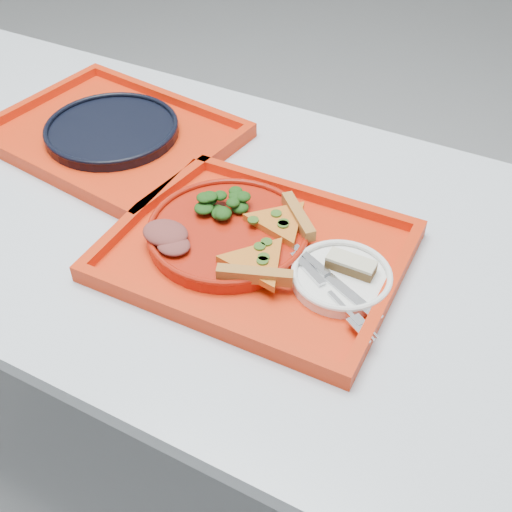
% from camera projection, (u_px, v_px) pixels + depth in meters
% --- Properties ---
extents(ground, '(10.00, 10.00, 0.00)m').
position_uv_depth(ground, '(169.00, 421.00, 1.66)').
color(ground, '#969A9E').
rests_on(ground, ground).
extents(table, '(1.60, 0.80, 0.75)m').
position_uv_depth(table, '(136.00, 220.00, 1.21)').
color(table, silver).
rests_on(table, ground).
extents(tray_main, '(0.46, 0.36, 0.01)m').
position_uv_depth(tray_main, '(256.00, 255.00, 1.02)').
color(tray_main, red).
rests_on(tray_main, table).
extents(tray_far, '(0.49, 0.40, 0.01)m').
position_uv_depth(tray_far, '(113.00, 137.00, 1.27)').
color(tray_far, red).
rests_on(tray_far, table).
extents(dinner_plate, '(0.26, 0.26, 0.02)m').
position_uv_depth(dinner_plate, '(228.00, 233.00, 1.03)').
color(dinner_plate, '#A0190A').
rests_on(dinner_plate, tray_main).
extents(side_plate, '(0.15, 0.15, 0.01)m').
position_uv_depth(side_plate, '(341.00, 279.00, 0.96)').
color(side_plate, white).
rests_on(side_plate, tray_main).
extents(navy_plate, '(0.26, 0.26, 0.02)m').
position_uv_depth(navy_plate, '(112.00, 131.00, 1.26)').
color(navy_plate, black).
rests_on(navy_plate, tray_far).
extents(pizza_slice_a, '(0.15, 0.16, 0.02)m').
position_uv_depth(pizza_slice_a, '(257.00, 261.00, 0.96)').
color(pizza_slice_a, gold).
rests_on(pizza_slice_a, dinner_plate).
extents(pizza_slice_b, '(0.16, 0.16, 0.02)m').
position_uv_depth(pizza_slice_b, '(280.00, 220.00, 1.03)').
color(pizza_slice_b, gold).
rests_on(pizza_slice_b, dinner_plate).
extents(salad_heap, '(0.08, 0.07, 0.04)m').
position_uv_depth(salad_heap, '(221.00, 199.00, 1.05)').
color(salad_heap, black).
rests_on(salad_heap, dinner_plate).
extents(meat_portion, '(0.08, 0.06, 0.02)m').
position_uv_depth(meat_portion, '(165.00, 233.00, 1.00)').
color(meat_portion, brown).
rests_on(meat_portion, dinner_plate).
extents(dessert_bar, '(0.07, 0.03, 0.02)m').
position_uv_depth(dessert_bar, '(351.00, 265.00, 0.96)').
color(dessert_bar, '#4A3118').
rests_on(dessert_bar, side_plate).
extents(knife, '(0.17, 0.09, 0.01)m').
position_uv_depth(knife, '(334.00, 281.00, 0.94)').
color(knife, silver).
rests_on(knife, side_plate).
extents(fork, '(0.17, 0.12, 0.01)m').
position_uv_depth(fork, '(329.00, 291.00, 0.93)').
color(fork, silver).
rests_on(fork, side_plate).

